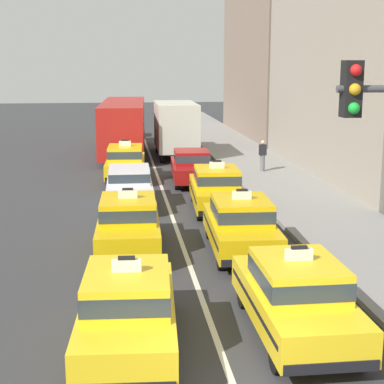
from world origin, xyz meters
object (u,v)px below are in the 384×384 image
(bus_left_fifth, at_px, (124,124))
(taxi_right_nearest, at_px, (296,295))
(taxi_left_second, at_px, (128,223))
(taxi_left_fourth, at_px, (126,162))
(taxi_right_second, at_px, (241,224))
(taxi_left_nearest, at_px, (128,308))
(sedan_right_fourth, at_px, (191,166))
(sedan_left_third, at_px, (129,185))
(taxi_left_sixth, at_px, (121,125))
(pedestrian_near_crosswalk, at_px, (263,156))
(box_truck_right_fifth, at_px, (175,127))
(taxi_right_third, at_px, (216,188))

(bus_left_fifth, bearing_deg, taxi_right_nearest, -83.09)
(taxi_left_second, relative_size, taxi_left_fourth, 0.99)
(taxi_right_second, bearing_deg, taxi_left_nearest, -120.08)
(sedan_right_fourth, bearing_deg, sedan_left_third, -124.74)
(taxi_left_second, bearing_deg, taxi_left_nearest, -91.17)
(taxi_left_sixth, bearing_deg, taxi_right_second, -83.67)
(sedan_left_third, relative_size, taxi_right_nearest, 0.95)
(taxi_right_nearest, relative_size, pedestrian_near_crosswalk, 2.90)
(sedan_right_fourth, bearing_deg, pedestrian_near_crosswalk, 27.69)
(taxi_right_nearest, height_order, taxi_right_second, same)
(taxi_left_second, xyz_separation_m, taxi_left_sixth, (-0.00, 29.17, 0.00))
(pedestrian_near_crosswalk, bearing_deg, bus_left_fifth, 130.75)
(sedan_right_fourth, bearing_deg, bus_left_fifth, 106.71)
(box_truck_right_fifth, bearing_deg, taxi_right_third, -88.83)
(taxi_right_nearest, relative_size, sedan_right_fourth, 1.04)
(pedestrian_near_crosswalk, bearing_deg, taxi_left_second, -119.79)
(pedestrian_near_crosswalk, bearing_deg, taxi_right_nearest, -101.33)
(taxi_right_second, bearing_deg, sedan_left_third, 116.00)
(taxi_left_fourth, bearing_deg, taxi_left_nearest, -90.66)
(taxi_right_second, bearing_deg, box_truck_right_fifth, 90.43)
(taxi_left_nearest, distance_m, pedestrian_near_crosswalk, 20.00)
(taxi_left_nearest, xyz_separation_m, box_truck_right_fifth, (3.28, 25.26, 0.90))
(taxi_left_second, bearing_deg, taxi_right_third, 54.51)
(taxi_left_second, relative_size, sedan_left_third, 1.07)
(sedan_left_third, bearing_deg, taxi_right_second, -64.00)
(taxi_left_fourth, bearing_deg, sedan_left_third, -89.25)
(sedan_left_third, distance_m, taxi_left_sixth, 23.26)
(taxi_left_nearest, height_order, bus_left_fifth, bus_left_fifth)
(sedan_right_fourth, bearing_deg, taxi_left_fourth, 156.26)
(sedan_left_third, distance_m, sedan_right_fourth, 5.21)
(taxi_right_third, height_order, pedestrian_near_crosswalk, taxi_right_third)
(taxi_right_second, height_order, box_truck_right_fifth, box_truck_right_fifth)
(bus_left_fifth, bearing_deg, sedan_left_third, -89.82)
(pedestrian_near_crosswalk, bearing_deg, sedan_left_third, -137.31)
(taxi_right_second, bearing_deg, taxi_right_nearest, -89.87)
(taxi_left_nearest, xyz_separation_m, bus_left_fifth, (0.24, 26.69, 0.94))
(taxi_left_nearest, bearing_deg, pedestrian_near_crosswalk, 69.11)
(taxi_right_second, height_order, taxi_right_third, same)
(taxi_left_fourth, bearing_deg, box_truck_right_fifth, 67.08)
(taxi_right_second, bearing_deg, pedestrian_near_crosswalk, 73.82)
(taxi_left_fourth, height_order, taxi_right_second, same)
(taxi_right_second, height_order, pedestrian_near_crosswalk, taxi_right_second)
(taxi_left_sixth, bearing_deg, sedan_left_third, -89.63)
(taxi_left_second, height_order, taxi_right_nearest, same)
(taxi_left_nearest, distance_m, sedan_left_third, 12.37)
(taxi_left_nearest, height_order, taxi_right_nearest, same)
(taxi_left_second, height_order, taxi_left_fourth, same)
(taxi_right_nearest, distance_m, taxi_right_second, 5.66)
(bus_left_fifth, bearing_deg, box_truck_right_fifth, -25.20)
(bus_left_fifth, relative_size, taxi_right_second, 2.44)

